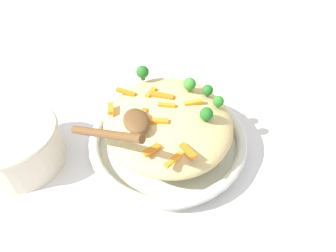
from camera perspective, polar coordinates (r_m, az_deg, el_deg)
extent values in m
plane|color=silver|center=(0.61, 0.00, -4.11)|extent=(2.40, 2.40, 0.00)
cylinder|color=silver|center=(0.60, 0.00, -3.43)|extent=(0.26, 0.26, 0.02)
torus|color=silver|center=(0.58, 0.00, -2.13)|extent=(0.28, 0.28, 0.02)
torus|color=black|center=(0.58, 0.00, -1.89)|extent=(0.28, 0.28, 0.00)
ellipsoid|color=#D1BA7A|center=(0.55, 0.00, 0.60)|extent=(0.24, 0.22, 0.07)
cube|color=orange|center=(0.54, 4.32, 4.45)|extent=(0.01, 0.03, 0.01)
cube|color=orange|center=(0.56, -3.05, 5.93)|extent=(0.02, 0.03, 0.01)
cube|color=orange|center=(0.47, 0.95, -5.96)|extent=(0.02, 0.03, 0.01)
cube|color=orange|center=(0.55, -1.18, 5.38)|extent=(0.03, 0.04, 0.01)
cube|color=orange|center=(0.48, -2.94, -4.25)|extent=(0.02, 0.03, 0.01)
cube|color=orange|center=(0.52, -4.51, 1.42)|extent=(0.04, 0.03, 0.01)
cube|color=orange|center=(0.54, -10.13, 3.07)|extent=(0.03, 0.01, 0.01)
cube|color=orange|center=(0.48, 3.46, -4.44)|extent=(0.03, 0.02, 0.01)
cube|color=orange|center=(0.53, -0.15, 3.71)|extent=(0.02, 0.03, 0.01)
cube|color=orange|center=(0.51, -1.77, 0.87)|extent=(0.02, 0.03, 0.01)
cube|color=orange|center=(0.57, -7.50, 5.99)|extent=(0.03, 0.03, 0.01)
cylinder|color=#296820|center=(0.55, 8.80, 3.66)|extent=(0.01, 0.01, 0.01)
sphere|color=#2D7A28|center=(0.54, 8.91, 4.37)|extent=(0.02, 0.02, 0.02)
cylinder|color=#205B1C|center=(0.57, 6.96, 5.61)|extent=(0.01, 0.01, 0.01)
sphere|color=#236B23|center=(0.56, 7.05, 6.34)|extent=(0.02, 0.02, 0.02)
cylinder|color=#205B1C|center=(0.60, -4.46, 8.58)|extent=(0.01, 0.01, 0.01)
sphere|color=#236B23|center=(0.59, -4.53, 9.54)|extent=(0.02, 0.02, 0.02)
cylinder|color=#205B1C|center=(0.52, 6.71, 1.20)|extent=(0.01, 0.01, 0.01)
sphere|color=#236B23|center=(0.51, 6.82, 2.13)|extent=(0.02, 0.02, 0.02)
cylinder|color=#377928|center=(0.57, 3.77, 6.47)|extent=(0.01, 0.01, 0.01)
sphere|color=#3D8E33|center=(0.56, 3.84, 7.46)|extent=(0.02, 0.02, 0.02)
ellipsoid|color=brown|center=(0.50, -5.65, 0.90)|extent=(0.06, 0.04, 0.02)
cylinder|color=brown|center=(0.45, -11.18, -1.38)|extent=(0.12, 0.09, 0.07)
cylinder|color=beige|center=(0.62, -25.07, -3.19)|extent=(0.15, 0.15, 0.08)
torus|color=beige|center=(0.59, -26.12, -0.96)|extent=(0.15, 0.15, 0.01)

